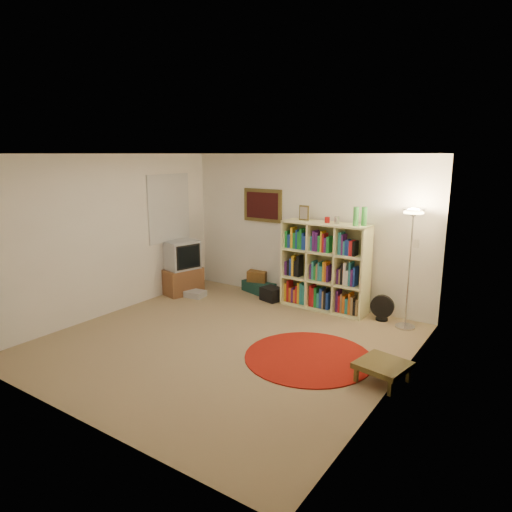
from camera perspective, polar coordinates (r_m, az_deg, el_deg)
The scene contains 12 objects.
room at distance 5.99m, azimuth -4.16°, elevation 0.71°, with size 4.54×4.54×2.54m.
bookshelf at distance 7.47m, azimuth 8.44°, elevation -1.45°, with size 1.44×0.44×1.72m.
floor_lamp at distance 6.76m, azimuth 18.96°, elevation 3.14°, with size 0.35×0.35×1.76m.
floor_fan at distance 7.25m, azimuth 15.49°, elevation -6.26°, with size 0.36×0.22×0.40m.
tv_stand at distance 8.38m, azimuth -9.25°, elevation -1.51°, with size 0.62×0.76×0.97m.
dvd_box at distance 8.23m, azimuth -7.60°, elevation -4.71°, with size 0.36×0.32×0.11m.
suitcase at distance 8.44m, azimuth 0.45°, elevation -3.86°, with size 0.69×0.55×0.19m.
wicker_basket at distance 8.42m, azimuth 0.22°, elevation -2.51°, with size 0.40×0.33×0.20m.
duffel_bag at distance 7.95m, azimuth 1.95°, elevation -4.76°, with size 0.39×0.35×0.23m.
paper_towel at distance 7.79m, azimuth 6.37°, elevation -5.10°, with size 0.14×0.14×0.26m.
red_rug at distance 5.89m, azimuth 6.59°, elevation -12.44°, with size 1.61×1.61×0.01m.
side_table at distance 5.39m, azimuth 15.57°, elevation -13.08°, with size 0.60×0.60×0.24m.
Camera 1 is at (3.56, -4.56, 2.50)m, focal length 32.00 mm.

